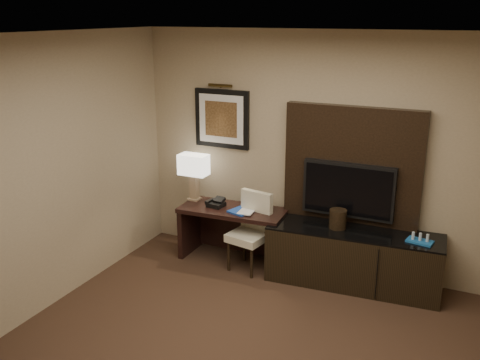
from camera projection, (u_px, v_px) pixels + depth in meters
The scene contains 16 objects.
ceiling at pixel (228, 39), 3.39m from camera, with size 4.50×5.00×0.01m, color silver.
wall_back at pixel (327, 154), 5.96m from camera, with size 4.50×0.01×2.70m, color #9D8A6A.
desk at pixel (233, 235), 6.36m from camera, with size 1.24×0.53×0.67m, color black.
credenza at pixel (353, 258), 5.79m from camera, with size 1.85×0.51×0.64m, color black.
tv_wall_panel at pixel (352, 166), 5.81m from camera, with size 1.50×0.12×1.30m, color black.
tv at pixel (348, 190), 5.80m from camera, with size 1.00×0.08×0.60m, color black.
artwork at pixel (222, 119), 6.37m from camera, with size 0.70×0.04×0.70m, color black.
picture_light at pixel (220, 85), 6.22m from camera, with size 0.04×0.04×0.30m, color #3E2F13.
desk_chair at pixel (248, 236), 6.12m from camera, with size 0.40×0.46×0.83m, color beige, non-canonical shape.
table_lamp at pixel (194, 177), 6.48m from camera, with size 0.35×0.20×0.57m, color #967D5D, non-canonical shape.
desk_phone at pixel (216, 203), 6.32m from camera, with size 0.19×0.17×0.09m, color black, non-canonical shape.
blue_folder at pixel (243, 210), 6.17m from camera, with size 0.23×0.31×0.02m, color #183F9D.
book at pixel (239, 202), 6.12m from camera, with size 0.17×0.02×0.23m, color #BFAF96.
water_bottle at pixel (269, 205), 6.13m from camera, with size 0.06×0.06×0.17m, color white.
ice_bucket at pixel (338, 219), 5.74m from camera, with size 0.19×0.19×0.21m, color black.
minibar_tray at pixel (420, 238), 5.40m from camera, with size 0.25×0.15×0.09m, color #195EA6, non-canonical shape.
Camera 1 is at (1.55, -3.14, 2.86)m, focal length 40.00 mm.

